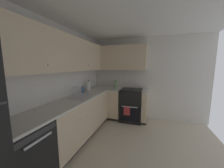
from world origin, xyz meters
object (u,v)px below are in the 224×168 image
(oven_range, at_px, (131,105))
(paper_towel_roll, at_px, (89,86))
(dishwasher, at_px, (22,159))
(soap_bottle, at_px, (83,90))
(oil_bottle, at_px, (116,85))

(oven_range, relative_size, paper_towel_roll, 3.35)
(dishwasher, distance_m, soap_bottle, 1.86)
(oven_range, height_order, soap_bottle, soap_bottle)
(dishwasher, xyz_separation_m, oil_bottle, (2.56, -0.47, 0.60))
(dishwasher, height_order, paper_towel_roll, paper_towel_roll)
(dishwasher, relative_size, paper_towel_roll, 2.76)
(dishwasher, height_order, oven_range, oven_range)
(soap_bottle, relative_size, oil_bottle, 0.69)
(oven_range, distance_m, soap_bottle, 1.49)
(oven_range, bearing_deg, soap_bottle, 125.62)
(soap_bottle, height_order, paper_towel_roll, paper_towel_roll)
(oven_range, height_order, oil_bottle, oil_bottle)
(paper_towel_roll, bearing_deg, soap_bottle, 176.01)
(oven_range, distance_m, oil_bottle, 0.75)
(dishwasher, relative_size, soap_bottle, 4.91)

